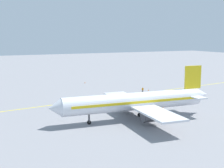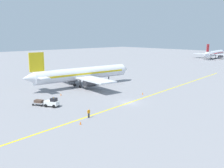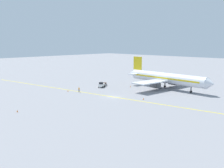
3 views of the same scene
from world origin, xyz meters
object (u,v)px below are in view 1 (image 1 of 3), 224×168
(airplane_at_gate, at_px, (136,102))
(traffic_cone_far_edge, at_px, (85,82))
(baggage_cart_trailing, at_px, (179,98))
(traffic_cone_mid_apron, at_px, (148,90))
(traffic_cone_near_nose, at_px, (163,107))
(ground_crew_worker, at_px, (143,90))
(traffic_cone_by_wingtip, at_px, (80,102))
(baggage_tug_white, at_px, (168,96))

(airplane_at_gate, bearing_deg, traffic_cone_far_edge, -9.22)
(baggage_cart_trailing, distance_m, traffic_cone_far_edge, 41.22)
(traffic_cone_far_edge, bearing_deg, traffic_cone_mid_apron, -152.84)
(baggage_cart_trailing, distance_m, traffic_cone_near_nose, 9.94)
(ground_crew_worker, distance_m, traffic_cone_near_nose, 19.97)
(airplane_at_gate, relative_size, baggage_cart_trailing, 12.04)
(ground_crew_worker, relative_size, traffic_cone_mid_apron, 3.05)
(baggage_cart_trailing, bearing_deg, airplane_at_gate, 119.13)
(traffic_cone_by_wingtip, height_order, traffic_cone_far_edge, same)
(airplane_at_gate, distance_m, traffic_cone_by_wingtip, 20.23)
(traffic_cone_near_nose, distance_m, traffic_cone_mid_apron, 23.00)
(airplane_at_gate, bearing_deg, baggage_cart_trailing, -60.87)
(traffic_cone_by_wingtip, relative_size, traffic_cone_far_edge, 1.00)
(baggage_cart_trailing, height_order, ground_crew_worker, ground_crew_worker)
(traffic_cone_near_nose, bearing_deg, traffic_cone_far_edge, 3.54)
(traffic_cone_far_edge, bearing_deg, traffic_cone_near_nose, -176.46)
(baggage_tug_white, distance_m, baggage_cart_trailing, 3.30)
(ground_crew_worker, distance_m, traffic_cone_far_edge, 26.96)
(baggage_tug_white, relative_size, traffic_cone_mid_apron, 6.10)
(baggage_cart_trailing, xyz_separation_m, traffic_cone_far_edge, (39.62, 11.37, -0.49))
(baggage_tug_white, xyz_separation_m, traffic_cone_by_wingtip, (5.49, 23.01, -0.63))
(baggage_cart_trailing, xyz_separation_m, traffic_cone_by_wingtip, (8.40, 24.56, -0.49))
(baggage_tug_white, xyz_separation_m, traffic_cone_mid_apron, (13.19, -2.24, -0.63))
(baggage_tug_white, relative_size, traffic_cone_by_wingtip, 6.10)
(traffic_cone_mid_apron, xyz_separation_m, traffic_cone_far_edge, (23.52, 12.07, 0.00))
(traffic_cone_by_wingtip, bearing_deg, traffic_cone_mid_apron, -73.04)
(traffic_cone_near_nose, bearing_deg, airplane_at_gate, 118.58)
(baggage_tug_white, bearing_deg, airplane_at_gate, 127.48)
(ground_crew_worker, bearing_deg, traffic_cone_near_nose, 162.62)
(airplane_at_gate, bearing_deg, traffic_cone_mid_apron, -36.89)
(traffic_cone_by_wingtip, distance_m, traffic_cone_far_edge, 33.89)
(airplane_at_gate, distance_m, traffic_cone_far_edge, 51.30)
(traffic_cone_near_nose, distance_m, traffic_cone_by_wingtip, 20.78)
(airplane_at_gate, relative_size, traffic_cone_by_wingtip, 64.63)
(traffic_cone_mid_apron, bearing_deg, baggage_tug_white, 170.34)
(baggage_tug_white, height_order, traffic_cone_near_nose, baggage_tug_white)
(baggage_cart_trailing, relative_size, traffic_cone_by_wingtip, 5.37)
(traffic_cone_by_wingtip, bearing_deg, traffic_cone_far_edge, -22.89)
(traffic_cone_far_edge, bearing_deg, traffic_cone_by_wingtip, 157.11)
(baggage_tug_white, relative_size, baggage_cart_trailing, 1.14)
(airplane_at_gate, xyz_separation_m, baggage_tug_white, (13.82, -18.02, -2.81))
(airplane_at_gate, distance_m, baggage_tug_white, 22.88)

